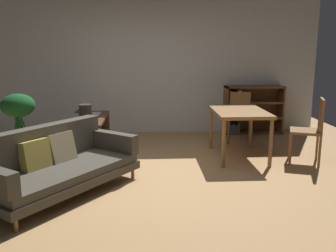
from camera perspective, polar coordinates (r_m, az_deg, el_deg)
ground_plane at (r=5.08m, az=-2.80°, el=-7.61°), size 8.16×8.16×0.00m
back_wall_panel at (r=7.50m, az=-3.13°, el=9.24°), size 6.80×0.10×2.70m
fabric_couch at (r=4.63m, az=-17.01°, el=-5.52°), size 1.85×2.06×0.77m
media_console at (r=6.21m, az=-11.26°, el=-1.46°), size 0.38×1.34×0.59m
open_laptop at (r=6.42m, az=-11.93°, el=1.89°), size 0.41×0.35×0.08m
desk_speaker at (r=5.75m, az=-12.52°, el=1.89°), size 0.20×0.20×0.28m
potted_floor_plant at (r=6.15m, az=-21.97°, el=1.94°), size 0.51×0.51×1.01m
dining_table at (r=5.87m, az=10.86°, el=1.56°), size 0.79×1.14×0.75m
dining_chair_near at (r=6.93m, az=10.96°, el=1.90°), size 0.50×0.50×0.90m
dining_chair_far at (r=5.89m, az=21.14°, el=-0.17°), size 0.55×0.54×0.98m
bookshelf at (r=7.67m, az=12.28°, el=2.51°), size 1.16×0.35×0.96m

